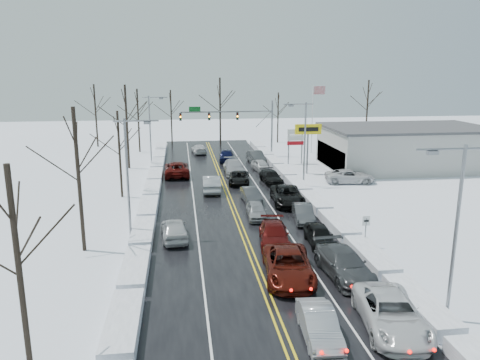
{
  "coord_description": "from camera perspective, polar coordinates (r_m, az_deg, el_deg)",
  "views": [
    {
      "loc": [
        -4.59,
        -37.88,
        12.42
      ],
      "look_at": [
        0.7,
        3.29,
        2.5
      ],
      "focal_mm": 35.0,
      "sensor_mm": 36.0,
      "label": 1
    }
  ],
  "objects": [
    {
      "name": "oncoming_car_2",
      "position": [
        70.49,
        -5.02,
        3.24
      ],
      "size": [
        2.42,
        4.86,
        1.36
      ],
      "primitive_type": "imported",
      "rotation": [
        0.0,
        0.0,
        3.25
      ],
      "color": "silver",
      "rests_on": "ground"
    },
    {
      "name": "queued_car_8",
      "position": [
        64.22,
        -1.65,
        2.28
      ],
      "size": [
        2.45,
        4.94,
        1.62
      ],
      "primitive_type": "imported",
      "rotation": [
        0.0,
        0.0,
        -0.12
      ],
      "color": "black",
      "rests_on": "ground"
    },
    {
      "name": "tree_far_d",
      "position": [
        80.38,
        4.67,
        8.77
      ],
      "size": [
        3.4,
        3.4,
        8.5
      ],
      "color": "#2D231C",
      "rests_on": "ground"
    },
    {
      "name": "snow_bank_right",
      "position": [
        43.51,
        9.29,
        -3.33
      ],
      "size": [
        1.58,
        72.0,
        0.78
      ],
      "primitive_type": "cube",
      "color": "white",
      "rests_on": "ground"
    },
    {
      "name": "queued_car_14",
      "position": [
        44.35,
        5.77,
        -2.89
      ],
      "size": [
        3.14,
        6.07,
        1.64
      ],
      "primitive_type": "imported",
      "rotation": [
        0.0,
        0.0,
        -0.07
      ],
      "color": "black",
      "rests_on": "ground"
    },
    {
      "name": "queued_car_12",
      "position": [
        34.61,
        9.62,
        -7.79
      ],
      "size": [
        1.93,
        4.34,
        1.45
      ],
      "primitive_type": "imported",
      "rotation": [
        0.0,
        0.0,
        -0.05
      ],
      "color": "black",
      "rests_on": "ground"
    },
    {
      "name": "tree_far_a",
      "position": [
        79.21,
        -17.26,
        8.91
      ],
      "size": [
        4.0,
        4.0,
        10.0
      ],
      "color": "#2D231C",
      "rests_on": "ground"
    },
    {
      "name": "queued_car_11",
      "position": [
        29.94,
        12.47,
        -11.4
      ],
      "size": [
        2.72,
        5.88,
        1.66
      ],
      "primitive_type": "imported",
      "rotation": [
        0.0,
        0.0,
        0.07
      ],
      "color": "#3D3F41",
      "rests_on": "ground"
    },
    {
      "name": "queued_car_10",
      "position": [
        25.12,
        17.82,
        -16.9
      ],
      "size": [
        3.54,
        6.3,
        1.66
      ],
      "primitive_type": "imported",
      "rotation": [
        0.0,
        0.0,
        -0.14
      ],
      "color": "silver",
      "rests_on": "ground"
    },
    {
      "name": "oncoming_car_0",
      "position": [
        48.63,
        -3.49,
        -1.38
      ],
      "size": [
        1.93,
        5.15,
        1.68
      ],
      "primitive_type": "imported",
      "rotation": [
        0.0,
        0.0,
        3.11
      ],
      "color": "#9C9FA3",
      "rests_on": "ground"
    },
    {
      "name": "queued_car_4",
      "position": [
        39.92,
        2.01,
        -4.69
      ],
      "size": [
        1.77,
        4.02,
        1.35
      ],
      "primitive_type": "imported",
      "rotation": [
        0.0,
        0.0,
        -0.05
      ],
      "color": "gray",
      "rests_on": "ground"
    },
    {
      "name": "road_surface",
      "position": [
        42.02,
        -0.72,
        -3.75
      ],
      "size": [
        14.0,
        84.0,
        0.01
      ],
      "primitive_type": "cube",
      "color": "black",
      "rests_on": "ground"
    },
    {
      "name": "queued_car_3",
      "position": [
        34.35,
        4.15,
        -7.79
      ],
      "size": [
        2.72,
        5.34,
        1.49
      ],
      "primitive_type": "imported",
      "rotation": [
        0.0,
        0.0,
        -0.13
      ],
      "color": "#480B09",
      "rests_on": "ground"
    },
    {
      "name": "tree_far_e",
      "position": [
        85.5,
        15.32,
        9.56
      ],
      "size": [
        4.2,
        4.2,
        10.5
      ],
      "color": "#2D231C",
      "rests_on": "ground"
    },
    {
      "name": "tires_plus_sign",
      "position": [
        56.44,
        8.3,
        5.74
      ],
      "size": [
        3.2,
        0.34,
        6.0
      ],
      "color": "slate",
      "rests_on": "ground"
    },
    {
      "name": "oncoming_car_1",
      "position": [
        56.08,
        -7.69,
        0.52
      ],
      "size": [
        2.96,
        6.21,
        1.71
      ],
      "primitive_type": "imported",
      "rotation": [
        0.0,
        0.0,
        3.16
      ],
      "color": "#4F0D0A",
      "rests_on": "ground"
    },
    {
      "name": "used_vehicles_sign",
      "position": [
        62.42,
        6.78,
        4.96
      ],
      "size": [
        2.2,
        0.22,
        4.65
      ],
      "color": "slate",
      "rests_on": "ground"
    },
    {
      "name": "parked_car_2",
      "position": [
        64.93,
        10.44,
        2.19
      ],
      "size": [
        1.95,
        4.1,
        1.36
      ],
      "primitive_type": "imported",
      "rotation": [
        0.0,
        0.0,
        3.23
      ],
      "color": "black",
      "rests_on": "ground"
    },
    {
      "name": "tree_left_a",
      "position": [
        19.96,
        -25.78,
        -5.85
      ],
      "size": [
        3.6,
        3.6,
        9.0
      ],
      "color": "#2D231C",
      "rests_on": "ground"
    },
    {
      "name": "ground",
      "position": [
        40.13,
        -0.39,
        -4.59
      ],
      "size": [
        160.0,
        160.0,
        0.0
      ],
      "primitive_type": "plane",
      "color": "white",
      "rests_on": "ground"
    },
    {
      "name": "streetlight_ne",
      "position": [
        50.09,
        7.7,
        5.16
      ],
      "size": [
        3.2,
        0.25,
        9.0
      ],
      "color": "slate",
      "rests_on": "ground"
    },
    {
      "name": "queued_car_16",
      "position": [
        58.14,
        2.58,
        1.09
      ],
      "size": [
        2.22,
        4.33,
        1.41
      ],
      "primitive_type": "imported",
      "rotation": [
        0.0,
        0.0,
        0.14
      ],
      "color": "#BABABC",
      "rests_on": "ground"
    },
    {
      "name": "dealership_building",
      "position": [
        63.51,
        19.56,
        3.82
      ],
      "size": [
        20.4,
        12.4,
        5.3
      ],
      "color": "#A2A19D",
      "rests_on": "ground"
    },
    {
      "name": "streetlight_nw",
      "position": [
        62.4,
        -10.75,
        6.66
      ],
      "size": [
        3.2,
        0.25,
        9.0
      ],
      "color": "slate",
      "rests_on": "ground"
    },
    {
      "name": "streetlight_se",
      "position": [
        24.74,
        24.57,
        -4.53
      ],
      "size": [
        3.2,
        0.25,
        9.0
      ],
      "color": "slate",
      "rests_on": "ground"
    },
    {
      "name": "oncoming_car_3",
      "position": [
        35.55,
        -7.97,
        -7.15
      ],
      "size": [
        2.25,
        4.83,
        1.6
      ],
      "primitive_type": "imported",
      "rotation": [
        0.0,
        0.0,
        3.22
      ],
      "color": "silver",
      "rests_on": "ground"
    },
    {
      "name": "traffic_signal_mast",
      "position": [
        66.72,
        -0.36,
        7.47
      ],
      "size": [
        13.28,
        0.39,
        8.0
      ],
      "color": "slate",
      "rests_on": "ground"
    },
    {
      "name": "parked_car_1",
      "position": [
        58.23,
        14.73,
        0.68
      ],
      "size": [
        2.31,
        5.28,
        1.51
      ],
      "primitive_type": "imported",
      "rotation": [
        0.0,
        0.0,
        0.04
      ],
      "color": "#3B3E40",
      "rests_on": "ground"
    },
    {
      "name": "queued_car_15",
      "position": [
        52.16,
        3.82,
        -0.37
      ],
      "size": [
        2.22,
        4.78,
        1.35
      ],
      "primitive_type": "imported",
      "rotation": [
        0.0,
        0.0,
        0.07
      ],
      "color": "black",
      "rests_on": "ground"
    },
    {
      "name": "queued_car_2",
      "position": [
        29.19,
        5.89,
        -11.82
      ],
      "size": [
        3.45,
        6.35,
        1.69
      ],
      "primitive_type": "imported",
      "rotation": [
        0.0,
        0.0,
        -0.11
      ],
      "color": "#4A1109",
      "rests_on": "ground"
    },
    {
      "name": "snow_bank_left",
      "position": [
        41.88,
        -11.13,
        -4.07
      ],
      "size": [
        1.58,
        72.0,
        0.78
      ],
      "primitive_type": "cube",
      "color": "white",
      "rests_on": "ground"
    },
    {
      "name": "queued_car_1",
      "position": [
        23.61,
        9.54,
        -18.51
      ],
      "size": [
        1.77,
        4.42,
        1.43
      ],
      "primitive_type": "imported",
      "rotation": [
        0.0,
        0.0,
        -0.06
      ],
      "color": "#A4A6AC",
      "rests_on": "ground"
    },
    {
      "name": "queued_car_7",
      "position": [
        56.73,
        -0.74,
        0.79
      ],
      "size": [
        2.37,
        5.7,
        1.65
      ],
      "primitive_type": "imported",
      "rotation": [
        0.0,
        0.0,
        -0.01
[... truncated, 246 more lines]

